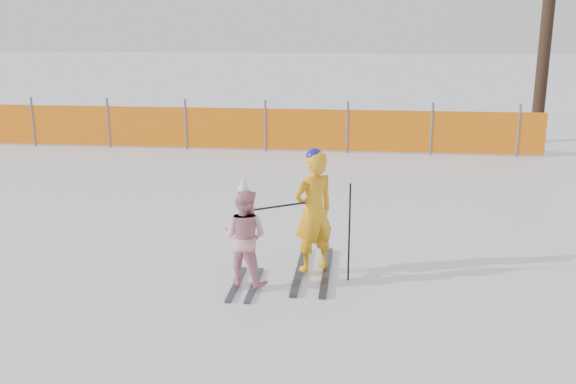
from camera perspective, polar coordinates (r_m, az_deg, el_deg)
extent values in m
plane|color=white|center=(7.96, -0.42, -7.90)|extent=(120.00, 120.00, 0.00)
cube|color=black|center=(8.23, 1.05, -6.97)|extent=(0.09, 1.63, 0.04)
cube|color=black|center=(8.21, 3.43, -7.07)|extent=(0.09, 1.63, 0.04)
imported|color=orange|center=(7.96, 2.29, -1.77)|extent=(0.66, 0.63, 1.53)
sphere|color=navy|center=(7.78, 2.34, 3.20)|extent=(0.20, 0.20, 0.20)
cube|color=black|center=(7.85, -4.62, -8.16)|extent=(0.09, 1.05, 0.03)
cube|color=black|center=(7.82, -3.02, -8.25)|extent=(0.09, 1.05, 0.03)
imported|color=pink|center=(7.62, -3.90, -4.02)|extent=(0.67, 0.57, 1.18)
cone|color=white|center=(7.44, -3.98, 0.57)|extent=(0.19, 0.19, 0.24)
cylinder|color=black|center=(7.80, 5.47, -3.61)|extent=(0.02, 0.02, 1.23)
cylinder|color=black|center=(7.71, -0.74, -1.28)|extent=(0.59, 0.40, 0.02)
cylinder|color=#595960|center=(17.70, -21.71, 5.84)|extent=(0.06, 0.06, 1.25)
cylinder|color=#595960|center=(16.85, -15.67, 5.93)|extent=(0.06, 0.06, 1.25)
cylinder|color=#595960|center=(16.20, -9.06, 5.96)|extent=(0.06, 0.06, 1.25)
cylinder|color=#595960|center=(15.78, -2.01, 5.90)|extent=(0.06, 0.06, 1.25)
cylinder|color=#595960|center=(15.61, 5.30, 5.75)|extent=(0.06, 0.06, 1.25)
cylinder|color=#595960|center=(15.70, 12.65, 5.50)|extent=(0.06, 0.06, 1.25)
cylinder|color=#595960|center=(16.03, 19.80, 5.18)|extent=(0.06, 0.06, 1.25)
cube|color=orange|center=(15.91, -4.46, 5.67)|extent=(14.63, 0.02, 1.00)
cylinder|color=black|center=(18.15, 22.18, 15.25)|extent=(0.31, 0.31, 7.07)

